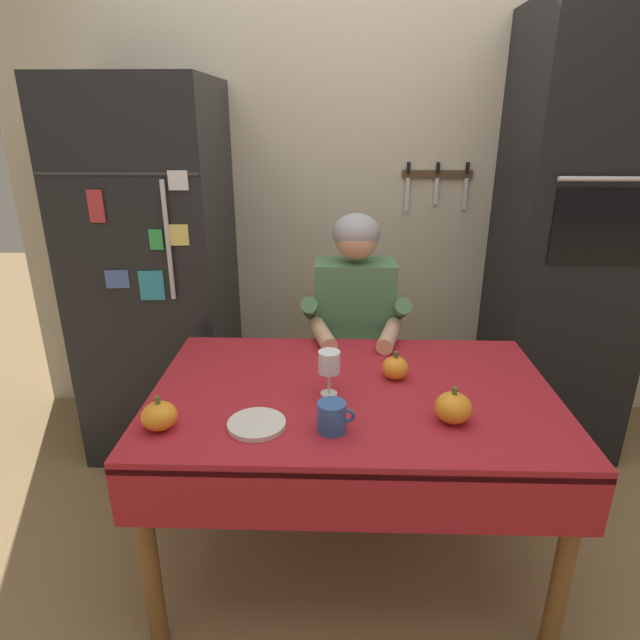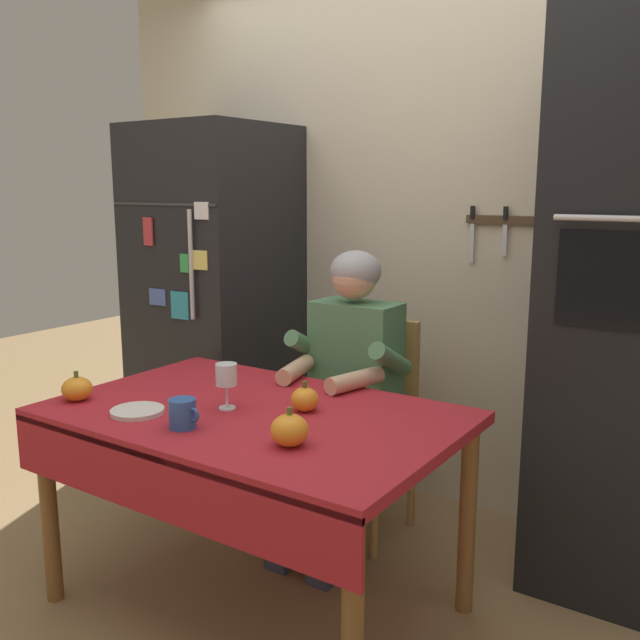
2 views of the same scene
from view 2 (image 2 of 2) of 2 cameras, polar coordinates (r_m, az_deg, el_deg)
ground_plane at (r=2.68m, az=-6.64°, el=-23.12°), size 10.00×10.00×0.00m
back_wall_assembly at (r=3.35m, az=8.80°, el=7.37°), size 3.70×0.13×2.60m
refrigerator at (r=3.62m, az=-8.57°, el=1.27°), size 0.68×0.71×1.80m
wall_oven at (r=2.74m, az=24.62°, el=0.51°), size 0.60×0.64×2.10m
dining_table at (r=2.43m, az=-5.80°, el=-9.38°), size 1.40×0.90×0.74m
chair_behind_person at (r=3.09m, az=4.07°, el=-7.77°), size 0.40×0.40×0.93m
seated_person at (r=2.87m, az=2.25°, el=-4.51°), size 0.47×0.55×1.25m
coffee_mug at (r=2.27m, az=-11.21°, el=-7.56°), size 0.12×0.09×0.10m
wine_glass at (r=2.41m, az=-7.71°, el=-4.61°), size 0.07×0.07×0.16m
pumpkin_large at (r=2.08m, az=-2.52°, el=-9.03°), size 0.11×0.11×0.12m
pumpkin_medium at (r=2.65m, az=-19.35°, el=-5.36°), size 0.11×0.11×0.11m
pumpkin_small at (r=2.39m, az=-1.27°, el=-6.53°), size 0.10×0.10×0.11m
serving_tray at (r=2.45m, az=-14.79°, el=-7.27°), size 0.18×0.18×0.02m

